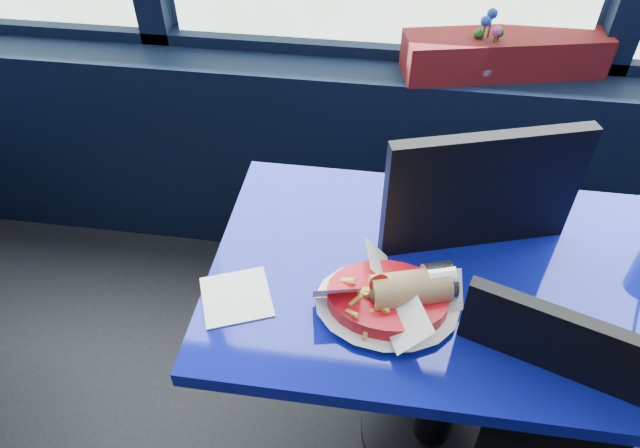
# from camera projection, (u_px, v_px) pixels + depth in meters

# --- Properties ---
(window_sill) EXTENTS (5.00, 0.26, 0.80)m
(window_sill) POSITION_uv_depth(u_px,v_px,m) (366.00, 160.00, 2.20)
(window_sill) COLOR black
(window_sill) RESTS_ON ground
(near_table) EXTENTS (1.20, 0.70, 0.75)m
(near_table) POSITION_uv_depth(u_px,v_px,m) (460.00, 324.00, 1.43)
(near_table) COLOR black
(near_table) RESTS_ON ground
(chair_near_back) EXTENTS (0.60, 0.60, 1.06)m
(chair_near_back) POSITION_uv_depth(u_px,v_px,m) (474.00, 246.00, 1.57)
(chair_near_back) COLOR black
(chair_near_back) RESTS_ON ground
(planter_box) EXTENTS (0.67, 0.31, 0.13)m
(planter_box) POSITION_uv_depth(u_px,v_px,m) (504.00, 54.00, 1.85)
(planter_box) COLOR maroon
(planter_box) RESTS_ON window_sill
(flower_vase) EXTENTS (0.14, 0.14, 0.22)m
(flower_vase) POSITION_uv_depth(u_px,v_px,m) (484.00, 59.00, 1.82)
(flower_vase) COLOR silver
(flower_vase) RESTS_ON window_sill
(food_basket) EXTENTS (0.29, 0.29, 0.10)m
(food_basket) POSITION_uv_depth(u_px,v_px,m) (390.00, 297.00, 1.21)
(food_basket) COLOR red
(food_basket) RESTS_ON near_table
(ketchup_bottle) EXTENTS (0.06, 0.06, 0.23)m
(ketchup_bottle) POSITION_uv_depth(u_px,v_px,m) (462.00, 185.00, 1.38)
(ketchup_bottle) COLOR red
(ketchup_bottle) RESTS_ON near_table
(napkin) EXTENTS (0.19, 0.19, 0.00)m
(napkin) POSITION_uv_depth(u_px,v_px,m) (236.00, 297.00, 1.25)
(napkin) COLOR white
(napkin) RESTS_ON near_table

